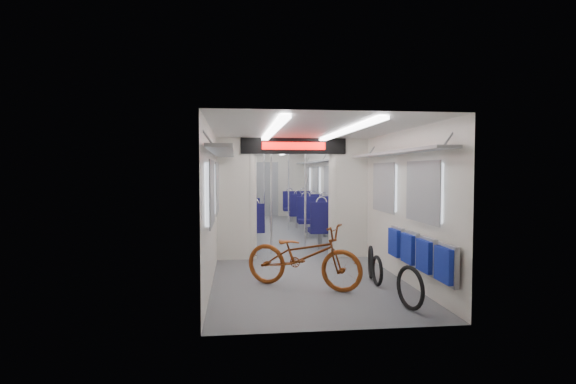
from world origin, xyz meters
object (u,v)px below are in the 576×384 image
object	(u,v)px
flip_bench	(418,252)
stanchion_near_right	(305,196)
stanchion_near_left	(271,197)
stanchion_far_right	(289,190)
stanchion_far_left	(264,190)
bicycle	(303,256)
seat_bay_far_right	(301,207)
bike_hoop_a	(410,290)
seat_bay_near_right	(323,218)
seat_bay_near_left	(243,220)
seat_bay_far_left	(241,207)
bike_hoop_b	(377,272)
bike_hoop_c	(371,264)

from	to	relation	value
flip_bench	stanchion_near_right	distance (m)	3.77
stanchion_near_left	stanchion_far_right	bearing A→B (deg)	77.86
flip_bench	stanchion_far_left	distance (m)	6.57
bicycle	seat_bay_far_right	size ratio (longest dim) A/B	0.83
bike_hoop_a	seat_bay_far_right	xyz separation A→B (m)	(-0.05, 8.81, 0.30)
bike_hoop_a	seat_bay_far_right	world-z (taller)	seat_bay_far_right
seat_bay_near_right	stanchion_near_right	distance (m)	1.26
bike_hoop_a	seat_bay_near_left	distance (m)	5.74
flip_bench	stanchion_near_right	xyz separation A→B (m)	(-0.99, 3.60, 0.57)
bike_hoop_a	stanchion_near_right	world-z (taller)	stanchion_near_right
stanchion_near_left	stanchion_near_right	xyz separation A→B (m)	(0.75, 0.42, 0.00)
seat_bay_far_left	seat_bay_far_right	xyz separation A→B (m)	(1.87, -0.33, 0.00)
bike_hoop_b	flip_bench	bearing A→B (deg)	-50.96
stanchion_near_left	stanchion_far_right	world-z (taller)	same
seat_bay_far_left	stanchion_near_left	world-z (taller)	stanchion_near_left
stanchion_near_left	stanchion_far_left	xyz separation A→B (m)	(0.06, 3.15, 0.00)
seat_bay_near_left	stanchion_far_right	size ratio (longest dim) A/B	0.89
stanchion_far_left	stanchion_far_right	xyz separation A→B (m)	(0.71, 0.42, 0.00)
seat_bay_near_left	stanchion_near_left	bearing A→B (deg)	-70.81
seat_bay_far_left	flip_bench	bearing A→B (deg)	-74.91
bike_hoop_a	stanchion_near_right	size ratio (longest dim) A/B	0.24
bike_hoop_a	stanchion_far_right	size ratio (longest dim) A/B	0.24
stanchion_near_right	seat_bay_near_right	bearing A→B (deg)	59.43
flip_bench	bike_hoop_b	xyz separation A→B (m)	(-0.40, 0.50, -0.38)
stanchion_far_right	bicycle	bearing A→B (deg)	-94.76
bike_hoop_a	flip_bench	bearing A→B (deg)	60.63
seat_bay_far_left	seat_bay_far_right	distance (m)	1.90
seat_bay_near_right	seat_bay_far_left	size ratio (longest dim) A/B	1.05
bike_hoop_c	seat_bay_far_left	distance (m)	7.78
seat_bay_near_right	bike_hoop_c	bearing A→B (deg)	-89.04
bicycle	bike_hoop_b	size ratio (longest dim) A/B	3.90
seat_bay_near_right	seat_bay_far_right	xyz separation A→B (m)	(-0.00, 3.60, -0.01)
bicycle	bike_hoop_b	world-z (taller)	bicycle
seat_bay_near_left	stanchion_far_right	distance (m)	2.46
flip_bench	bike_hoop_b	world-z (taller)	flip_bench
bike_hoop_a	seat_bay_near_left	world-z (taller)	seat_bay_near_left
flip_bench	bike_hoop_a	world-z (taller)	flip_bench
bike_hoop_c	stanchion_far_right	size ratio (longest dim) A/B	0.22
bike_hoop_a	seat_bay_far_left	distance (m)	9.34
flip_bench	seat_bay_near_right	bearing A→B (deg)	95.25
bike_hoop_c	stanchion_near_right	xyz separation A→B (m)	(-0.63, 2.63, 0.92)
seat_bay_near_right	seat_bay_far_left	distance (m)	4.35
bike_hoop_c	stanchion_far_right	bearing A→B (deg)	96.09
bike_hoop_b	seat_bay_far_left	xyz separation A→B (m)	(-1.88, 7.99, 0.35)
bike_hoop_a	seat_bay_far_left	size ratio (longest dim) A/B	0.26
stanchion_far_left	bike_hoop_c	bearing A→B (deg)	-76.10
bicycle	stanchion_far_left	world-z (taller)	stanchion_far_left
stanchion_far_right	stanchion_near_right	bearing A→B (deg)	-90.22
stanchion_near_left	flip_bench	bearing A→B (deg)	-61.26
bike_hoop_c	stanchion_far_left	bearing A→B (deg)	103.90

